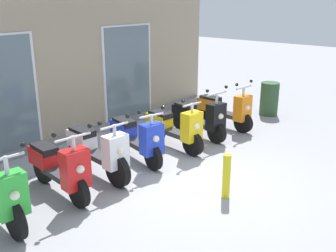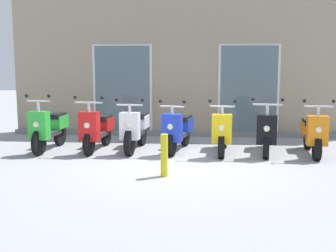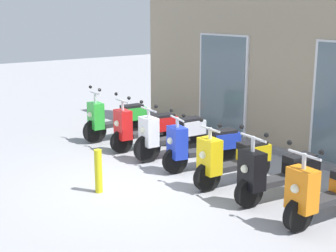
{
  "view_description": "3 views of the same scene",
  "coord_description": "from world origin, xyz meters",
  "px_view_note": "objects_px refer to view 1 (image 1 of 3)",
  "views": [
    {
      "loc": [
        -4.79,
        -3.69,
        2.91
      ],
      "look_at": [
        0.0,
        0.5,
        0.81
      ],
      "focal_mm": 42.13,
      "sensor_mm": 36.0,
      "label": 1
    },
    {
      "loc": [
        0.42,
        -7.57,
        1.85
      ],
      "look_at": [
        -0.22,
        0.48,
        0.64
      ],
      "focal_mm": 45.54,
      "sensor_mm": 36.0,
      "label": 2
    },
    {
      "loc": [
        6.26,
        -4.33,
        2.81
      ],
      "look_at": [
        -0.38,
        0.71,
        0.82
      ],
      "focal_mm": 52.01,
      "sensor_mm": 36.0,
      "label": 3
    }
  ],
  "objects_px": {
    "scooter_white": "(97,151)",
    "trash_bin": "(269,99)",
    "scooter_red": "(59,167)",
    "scooter_black": "(199,117)",
    "scooter_blue": "(136,137)",
    "curb_bollard": "(226,176)",
    "scooter_yellow": "(174,127)",
    "scooter_orange": "(225,109)"
  },
  "relations": [
    {
      "from": "trash_bin",
      "to": "scooter_red",
      "type": "bearing_deg",
      "value": 176.71
    },
    {
      "from": "scooter_red",
      "to": "trash_bin",
      "type": "relative_size",
      "value": 1.87
    },
    {
      "from": "scooter_yellow",
      "to": "scooter_orange",
      "type": "height_order",
      "value": "scooter_orange"
    },
    {
      "from": "scooter_blue",
      "to": "scooter_white",
      "type": "bearing_deg",
      "value": 179.73
    },
    {
      "from": "scooter_red",
      "to": "scooter_black",
      "type": "height_order",
      "value": "scooter_red"
    },
    {
      "from": "scooter_yellow",
      "to": "scooter_orange",
      "type": "xyz_separation_m",
      "value": [
        1.8,
        -0.0,
        -0.01
      ]
    },
    {
      "from": "scooter_red",
      "to": "trash_bin",
      "type": "distance_m",
      "value": 6.07
    },
    {
      "from": "scooter_orange",
      "to": "curb_bollard",
      "type": "relative_size",
      "value": 2.22
    },
    {
      "from": "scooter_red",
      "to": "curb_bollard",
      "type": "bearing_deg",
      "value": -51.13
    },
    {
      "from": "scooter_red",
      "to": "scooter_blue",
      "type": "xyz_separation_m",
      "value": [
        1.71,
        0.08,
        -0.0
      ]
    },
    {
      "from": "scooter_blue",
      "to": "scooter_red",
      "type": "bearing_deg",
      "value": -177.49
    },
    {
      "from": "scooter_red",
      "to": "scooter_blue",
      "type": "relative_size",
      "value": 1.02
    },
    {
      "from": "scooter_orange",
      "to": "scooter_white",
      "type": "bearing_deg",
      "value": 177.7
    },
    {
      "from": "curb_bollard",
      "to": "scooter_orange",
      "type": "bearing_deg",
      "value": 33.84
    },
    {
      "from": "scooter_red",
      "to": "scooter_black",
      "type": "bearing_deg",
      "value": -0.05
    },
    {
      "from": "scooter_red",
      "to": "curb_bollard",
      "type": "relative_size",
      "value": 2.25
    },
    {
      "from": "scooter_black",
      "to": "trash_bin",
      "type": "xyz_separation_m",
      "value": [
        2.54,
        -0.35,
        -0.01
      ]
    },
    {
      "from": "scooter_black",
      "to": "curb_bollard",
      "type": "relative_size",
      "value": 2.21
    },
    {
      "from": "scooter_white",
      "to": "trash_bin",
      "type": "bearing_deg",
      "value": -4.65
    },
    {
      "from": "scooter_white",
      "to": "scooter_black",
      "type": "xyz_separation_m",
      "value": [
        2.71,
        -0.08,
        -0.03
      ]
    },
    {
      "from": "scooter_yellow",
      "to": "scooter_black",
      "type": "xyz_separation_m",
      "value": [
        0.89,
        0.06,
        -0.01
      ]
    },
    {
      "from": "scooter_yellow",
      "to": "curb_bollard",
      "type": "bearing_deg",
      "value": -118.65
    },
    {
      "from": "scooter_white",
      "to": "trash_bin",
      "type": "relative_size",
      "value": 1.96
    },
    {
      "from": "scooter_yellow",
      "to": "curb_bollard",
      "type": "xyz_separation_m",
      "value": [
        -1.04,
        -1.91,
        -0.09
      ]
    },
    {
      "from": "scooter_yellow",
      "to": "scooter_orange",
      "type": "distance_m",
      "value": 1.8
    },
    {
      "from": "scooter_yellow",
      "to": "scooter_blue",
      "type": "bearing_deg",
      "value": 171.5
    },
    {
      "from": "scooter_black",
      "to": "curb_bollard",
      "type": "distance_m",
      "value": 2.76
    },
    {
      "from": "curb_bollard",
      "to": "scooter_red",
      "type": "bearing_deg",
      "value": 128.87
    },
    {
      "from": "scooter_blue",
      "to": "curb_bollard",
      "type": "relative_size",
      "value": 2.22
    },
    {
      "from": "curb_bollard",
      "to": "trash_bin",
      "type": "bearing_deg",
      "value": 19.92
    },
    {
      "from": "scooter_red",
      "to": "scooter_orange",
      "type": "bearing_deg",
      "value": -0.85
    },
    {
      "from": "scooter_orange",
      "to": "curb_bollard",
      "type": "height_order",
      "value": "scooter_orange"
    },
    {
      "from": "scooter_blue",
      "to": "scooter_black",
      "type": "distance_m",
      "value": 1.81
    },
    {
      "from": "scooter_black",
      "to": "scooter_blue",
      "type": "bearing_deg",
      "value": 177.52
    },
    {
      "from": "curb_bollard",
      "to": "scooter_yellow",
      "type": "bearing_deg",
      "value": 61.35
    },
    {
      "from": "scooter_white",
      "to": "scooter_orange",
      "type": "bearing_deg",
      "value": -2.3
    },
    {
      "from": "scooter_blue",
      "to": "scooter_black",
      "type": "height_order",
      "value": "scooter_black"
    },
    {
      "from": "scooter_white",
      "to": "scooter_blue",
      "type": "relative_size",
      "value": 1.06
    },
    {
      "from": "curb_bollard",
      "to": "scooter_white",
      "type": "bearing_deg",
      "value": 110.92
    },
    {
      "from": "scooter_white",
      "to": "scooter_yellow",
      "type": "bearing_deg",
      "value": -4.42
    },
    {
      "from": "scooter_blue",
      "to": "scooter_yellow",
      "type": "xyz_separation_m",
      "value": [
        0.91,
        -0.14,
        -0.01
      ]
    },
    {
      "from": "scooter_blue",
      "to": "curb_bollard",
      "type": "distance_m",
      "value": 2.05
    }
  ]
}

